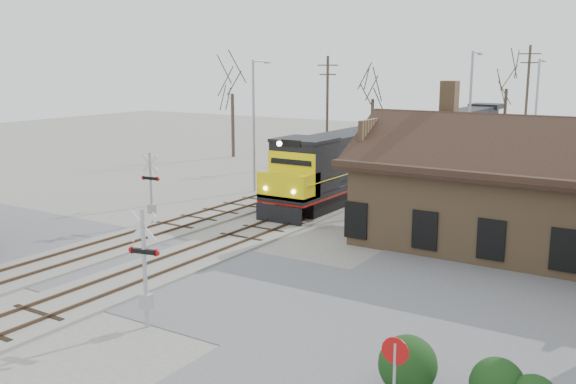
{
  "coord_description": "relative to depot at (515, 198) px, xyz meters",
  "views": [
    {
      "loc": [
        18.94,
        -19.29,
        8.76
      ],
      "look_at": [
        0.94,
        9.0,
        2.04
      ],
      "focal_mm": 40.0,
      "sensor_mm": 36.0,
      "label": 1
    }
  ],
  "objects": [
    {
      "name": "locomotive_trailing",
      "position": [
        -11.99,
        28.22,
        0.01
      ],
      "size": [
        3.1,
        20.74,
        4.36
      ],
      "color": "black",
      "rests_on": "ground"
    },
    {
      "name": "streetlight_c",
      "position": [
        -3.49,
        20.55,
        2.7
      ],
      "size": [
        0.25,
        2.04,
        9.13
      ],
      "color": "#A5A8AD",
      "rests_on": "ground"
    },
    {
      "name": "track_siding",
      "position": [
        -16.49,
        3.0,
        -2.34
      ],
      "size": [
        3.4,
        90.0,
        0.24
      ],
      "color": "#A39E93",
      "rests_on": "ground"
    },
    {
      "name": "road",
      "position": [
        -11.99,
        -12.0,
        -2.39
      ],
      "size": [
        60.0,
        9.0,
        0.03
      ],
      "primitive_type": "cube",
      "color": "slate",
      "rests_on": "ground"
    },
    {
      "name": "crossbuck_near",
      "position": [
        -8.02,
        -16.66,
        -0.48
      ],
      "size": [
        1.16,
        0.34,
        4.1
      ],
      "rotation": [
        0.0,
        0.0,
        0.21
      ],
      "color": "#A5A8AD",
      "rests_on": "ground"
    },
    {
      "name": "streetlight_b",
      "position": [
        -5.63,
        10.75,
        2.92
      ],
      "size": [
        0.25,
        2.04,
        9.58
      ],
      "color": "#A5A8AD",
      "rests_on": "ground"
    },
    {
      "name": "streetlight_a",
      "position": [
        -18.64,
        4.68,
        2.64
      ],
      "size": [
        0.25,
        2.04,
        9.03
      ],
      "color": "#A5A8AD",
      "rests_on": "ground"
    },
    {
      "name": "utility_pole_a",
      "position": [
        -20.73,
        18.67,
        2.53
      ],
      "size": [
        2.0,
        0.24,
        9.44
      ],
      "color": "#382D23",
      "rests_on": "ground"
    },
    {
      "name": "utility_pole_b",
      "position": [
        -6.59,
        31.39,
        3.05
      ],
      "size": [
        2.0,
        0.24,
        10.46
      ],
      "color": "#382D23",
      "rests_on": "ground"
    },
    {
      "name": "crossbuck_far",
      "position": [
        -17.87,
        -6.29,
        -0.51
      ],
      "size": [
        1.15,
        0.3,
        4.04
      ],
      "rotation": [
        0.0,
        0.0,
        3.3
      ],
      "color": "#A5A8AD",
      "rests_on": "ground"
    },
    {
      "name": "tree_c",
      "position": [
        -9.81,
        36.74,
        4.87
      ],
      "size": [
        4.17,
        4.17,
        10.22
      ],
      "color": "#382D23",
      "rests_on": "ground"
    },
    {
      "name": "depot",
      "position": [
        0.0,
        0.0,
        0.0
      ],
      "size": [
        15.2,
        9.31,
        7.9
      ],
      "color": "olive",
      "rests_on": "ground"
    },
    {
      "name": "tree_a",
      "position": [
        -30.21,
        17.32,
        4.56
      ],
      "size": [
        4.0,
        4.0,
        9.79
      ],
      "color": "#382D23",
      "rests_on": "ground"
    },
    {
      "name": "ground",
      "position": [
        -11.99,
        -12.0,
        -2.41
      ],
      "size": [
        140.0,
        140.0,
        0.0
      ],
      "primitive_type": "plane",
      "color": "#A39E93",
      "rests_on": "ground"
    },
    {
      "name": "tree_b",
      "position": [
        -18.95,
        24.24,
        3.99
      ],
      "size": [
        3.67,
        3.67,
        9.0
      ],
      "color": "#382D23",
      "rests_on": "ground"
    },
    {
      "name": "hedge_a",
      "position": [
        1.08,
        -16.05,
        -1.61
      ],
      "size": [
        1.6,
        1.6,
        1.6
      ],
      "primitive_type": "sphere",
      "color": "black",
      "rests_on": "ground"
    },
    {
      "name": "locomotive_lead",
      "position": [
        -11.99,
        7.21,
        0.01
      ],
      "size": [
        3.1,
        20.74,
        4.6
      ],
      "color": "black",
      "rests_on": "ground"
    },
    {
      "name": "do_not_enter_sign",
      "position": [
        1.44,
        -17.83,
        -0.79
      ],
      "size": [
        0.7,
        0.08,
        2.34
      ],
      "rotation": [
        0.0,
        0.0,
        0.01
      ],
      "color": "#A5A8AD",
      "rests_on": "ground"
    },
    {
      "name": "track_main",
      "position": [
        -11.99,
        3.0,
        -2.34
      ],
      "size": [
        3.4,
        90.0,
        0.24
      ],
      "color": "#A39E93",
      "rests_on": "ground"
    }
  ]
}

